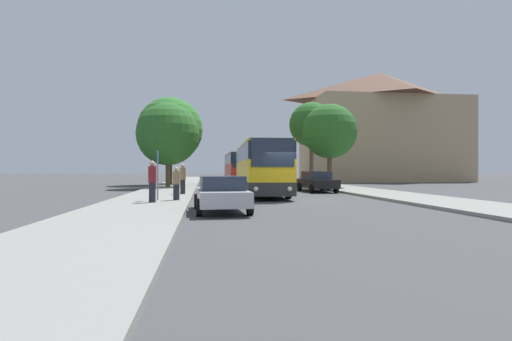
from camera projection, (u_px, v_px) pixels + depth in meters
The scene contains 16 objects.
ground_plane at pixel (289, 201), 20.43m from camera, with size 300.00×300.00×0.00m, color #424244.
sidewalk_left at pixel (149, 201), 19.54m from camera, with size 4.00×120.00×0.15m, color gray.
sidewalk_right at pixel (417, 199), 21.33m from camera, with size 4.00×120.00×0.15m, color gray.
building_right_background at pixel (380, 127), 56.13m from camera, with size 19.96×13.81×15.25m.
bus_front at pixel (260, 168), 25.82m from camera, with size 2.96×12.17×3.23m.
bus_middle at pixel (239, 168), 41.63m from camera, with size 2.77×10.41×3.26m.
parked_car_left_curb at pixel (221, 193), 15.34m from camera, with size 2.16×4.49×1.38m.
parked_car_right_near at pixel (317, 181), 29.07m from camera, with size 2.15×4.76×1.49m.
bus_stop_sign at pixel (158, 169), 19.15m from camera, with size 0.08×0.45×2.40m.
pedestrian_waiting_near at pixel (183, 179), 24.05m from camera, with size 0.36×0.36×1.82m.
pedestrian_waiting_far at pixel (176, 184), 19.29m from camera, with size 0.36×0.36×1.60m.
pedestrian_walking_back at pixel (152, 181), 17.95m from camera, with size 0.36×0.36×1.88m.
tree_left_near at pixel (168, 134), 34.28m from camera, with size 5.38×5.38×7.21m.
tree_left_far at pixel (170, 130), 41.40m from camera, with size 6.72×6.72×8.95m.
tree_right_near at pixel (330, 131), 33.58m from camera, with size 4.59×4.59×7.00m.
tree_right_mid at pixel (312, 125), 39.12m from camera, with size 4.38×4.38×8.08m.
Camera 1 is at (-4.29, -20.04, 1.64)m, focal length 28.00 mm.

